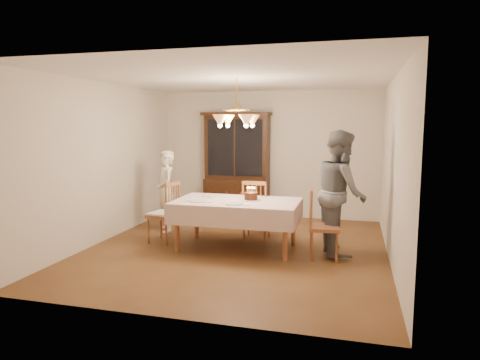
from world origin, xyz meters
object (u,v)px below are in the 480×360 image
(china_hutch, at_px, (237,167))
(chair_far_side, at_px, (256,213))
(elderly_woman, at_px, (166,191))
(dining_table, at_px, (237,205))
(birthday_cake, at_px, (251,197))

(china_hutch, distance_m, chair_far_side, 1.88)
(elderly_woman, bearing_deg, china_hutch, 113.09)
(dining_table, distance_m, birthday_cake, 0.26)
(china_hutch, height_order, elderly_woman, china_hutch)
(dining_table, xyz_separation_m, china_hutch, (-0.61, 2.25, 0.36))
(china_hutch, bearing_deg, chair_far_side, -64.05)
(china_hutch, distance_m, birthday_cake, 2.36)
(elderly_woman, relative_size, birthday_cake, 4.86)
(chair_far_side, xyz_separation_m, elderly_woman, (-1.68, 0.08, 0.29))
(chair_far_side, bearing_deg, dining_table, -104.18)
(chair_far_side, xyz_separation_m, birthday_cake, (0.05, -0.60, 0.37))
(china_hutch, relative_size, birthday_cake, 7.20)
(chair_far_side, distance_m, birthday_cake, 0.70)
(dining_table, distance_m, china_hutch, 2.36)
(dining_table, bearing_deg, birthday_cake, 15.59)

